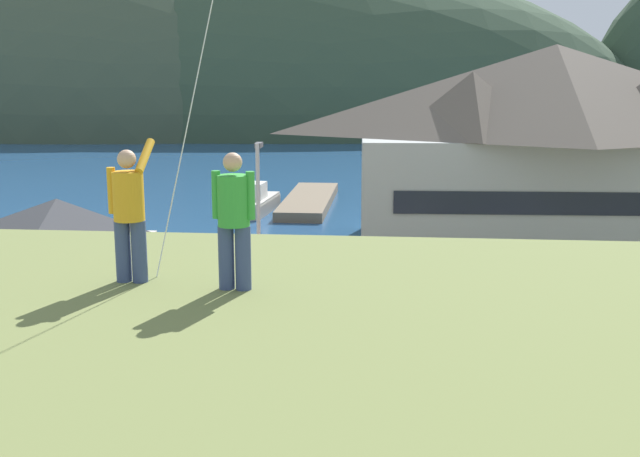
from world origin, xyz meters
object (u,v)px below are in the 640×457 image
(storage_shed_near_lot, at_px, (60,261))
(parked_car_corner_spot, at_px, (112,385))
(parked_car_back_row_right, at_px, (288,311))
(parked_car_back_row_left, at_px, (605,322))
(parked_car_mid_row_center, at_px, (462,406))
(parked_car_lone_by_shed, at_px, (435,330))
(parking_light_pole, at_px, (259,213))
(person_companion, at_px, (234,217))
(person_kite_flyer, at_px, (129,210))
(harbor_lodge, at_px, (552,143))
(moored_boat_wharfside, at_px, (256,203))
(wharf_dock, at_px, (309,201))

(storage_shed_near_lot, relative_size, parked_car_corner_spot, 1.63)
(parked_car_back_row_right, xyz_separation_m, parked_car_back_row_left, (11.00, -0.30, 0.00))
(parked_car_corner_spot, height_order, parked_car_mid_row_center, same)
(parked_car_lone_by_shed, bearing_deg, parked_car_mid_row_center, -86.37)
(parking_light_pole, relative_size, person_companion, 3.83)
(parking_light_pole, xyz_separation_m, person_kite_flyer, (1.90, -20.39, 3.73))
(parking_light_pole, bearing_deg, parked_car_back_row_left, -16.81)
(harbor_lodge, bearing_deg, person_companion, -107.63)
(harbor_lodge, height_order, person_kite_flyer, harbor_lodge)
(moored_boat_wharfside, height_order, parked_car_mid_row_center, moored_boat_wharfside)
(parked_car_mid_row_center, relative_size, person_companion, 2.43)
(moored_boat_wharfside, relative_size, parked_car_corner_spot, 1.48)
(storage_shed_near_lot, bearing_deg, harbor_lodge, 35.43)
(wharf_dock, xyz_separation_m, parked_car_back_row_left, (13.36, -29.11, 0.71))
(parking_light_pole, relative_size, person_kite_flyer, 3.59)
(moored_boat_wharfside, distance_m, parked_car_back_row_right, 26.06)
(wharf_dock, distance_m, parked_car_corner_spot, 36.00)
(parked_car_back_row_left, relative_size, parked_car_mid_row_center, 1.02)
(parked_car_lone_by_shed, distance_m, parking_light_pole, 9.04)
(harbor_lodge, relative_size, parked_car_lone_by_shed, 5.06)
(parked_car_back_row_left, height_order, parking_light_pole, parking_light_pole)
(wharf_dock, height_order, parked_car_lone_by_shed, parked_car_lone_by_shed)
(parked_car_back_row_left, relative_size, parking_light_pole, 0.65)
(storage_shed_near_lot, bearing_deg, moored_boat_wharfside, 83.01)
(parked_car_back_row_left, xyz_separation_m, parked_car_corner_spot, (-14.92, -6.84, 0.00))
(parked_car_corner_spot, bearing_deg, parked_car_lone_by_shed, 30.98)
(moored_boat_wharfside, xyz_separation_m, parked_car_corner_spot, (1.76, -32.58, 0.34))
(harbor_lodge, height_order, parked_car_back_row_right, harbor_lodge)
(parked_car_lone_by_shed, bearing_deg, moored_boat_wharfside, 111.76)
(harbor_lodge, distance_m, storage_shed_near_lot, 25.66)
(wharf_dock, xyz_separation_m, moored_boat_wharfside, (-3.32, -3.38, 0.37))
(parked_car_back_row_left, relative_size, person_companion, 2.48)
(moored_boat_wharfside, bearing_deg, parked_car_lone_by_shed, -68.24)
(harbor_lodge, bearing_deg, parked_car_lone_by_shed, -111.85)
(parked_car_lone_by_shed, distance_m, person_companion, 17.13)
(person_kite_flyer, distance_m, person_companion, 1.44)
(parked_car_corner_spot, bearing_deg, parked_car_back_row_left, 24.65)
(parked_car_back_row_left, relative_size, parked_car_lone_by_shed, 1.00)
(storage_shed_near_lot, relative_size, parked_car_lone_by_shed, 1.61)
(parked_car_corner_spot, height_order, parking_light_pole, parking_light_pole)
(moored_boat_wharfside, height_order, person_kite_flyer, person_kite_flyer)
(parked_car_back_row_right, height_order, parking_light_pole, parking_light_pole)
(wharf_dock, bearing_deg, moored_boat_wharfside, -134.47)
(parked_car_back_row_left, bearing_deg, parking_light_pole, 163.19)
(wharf_dock, relative_size, person_kite_flyer, 7.53)
(parking_light_pole, bearing_deg, parked_car_mid_row_center, -57.26)
(parked_car_back_row_right, bearing_deg, parked_car_mid_row_center, -54.07)
(moored_boat_wharfside, distance_m, person_kite_flyer, 43.29)
(harbor_lodge, distance_m, parked_car_back_row_right, 20.16)
(storage_shed_near_lot, distance_m, moored_boat_wharfside, 24.98)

